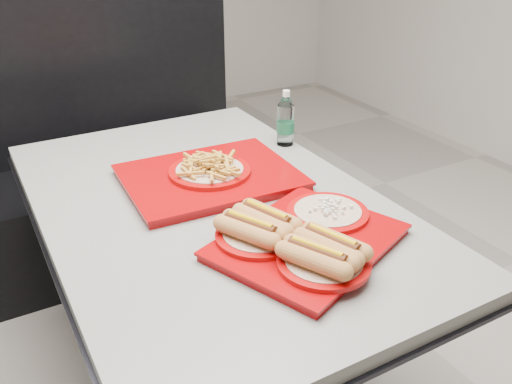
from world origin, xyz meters
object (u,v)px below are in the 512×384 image
diner_table (212,249)px  booth_bench (115,170)px  water_bottle (286,121)px  tray_near (302,237)px  tray_far (210,173)px

diner_table → booth_bench: (0.00, 1.09, -0.18)m
diner_table → water_bottle: 0.54m
booth_bench → water_bottle: size_ratio=6.93×
tray_near → tray_far: size_ratio=1.02×
diner_table → tray_near: 0.40m
tray_near → tray_far: 0.45m
water_bottle → diner_table: bearing=-148.4°
tray_far → water_bottle: size_ratio=2.69×
booth_bench → tray_far: bearing=-87.1°
diner_table → tray_near: size_ratio=2.65×
booth_bench → tray_far: (0.05, -0.99, 0.38)m
tray_far → water_bottle: (0.36, 0.15, 0.06)m
booth_bench → water_bottle: bearing=-64.0°
booth_bench → tray_far: size_ratio=2.57×
tray_near → tray_far: (-0.04, 0.45, -0.01)m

